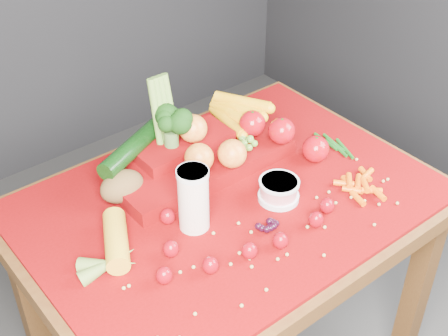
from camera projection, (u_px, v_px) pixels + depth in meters
table at (229, 228)px, 1.71m from camera, size 1.10×0.80×0.75m
red_cloth at (229, 200)px, 1.65m from camera, size 1.05×0.75×0.01m
milk_glass at (193, 197)px, 1.50m from camera, size 0.08×0.08×0.17m
yogurt_bowl at (279, 189)px, 1.62m from camera, size 0.11×0.11×0.06m
strawberry_scatter at (225, 240)px, 1.48m from camera, size 0.54×0.28×0.05m
dark_grape_cluster at (271, 227)px, 1.53m from camera, size 0.06×0.05×0.03m
soybean_scatter at (281, 238)px, 1.51m from camera, size 0.84×0.24×0.01m
corn_ear at (110, 257)px, 1.44m from camera, size 0.24×0.26×0.06m
potato at (122, 186)px, 1.62m from camera, size 0.12×0.09×0.08m
baby_carrot_pile at (363, 185)px, 1.66m from camera, size 0.18×0.18×0.03m
green_bean_pile at (338, 144)px, 1.84m from camera, size 0.14×0.12×0.01m
produce_mound at (206, 147)px, 1.72m from camera, size 0.60×0.37×0.27m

